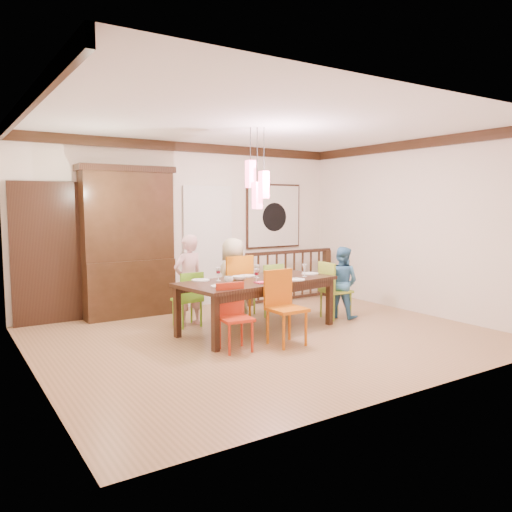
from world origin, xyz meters
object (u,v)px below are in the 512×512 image
chair_far_left (187,295)px  china_hutch (128,242)px  balustrade (290,274)px  person_end_right (342,282)px  dining_table (257,285)px  chair_end_right (336,286)px  person_far_mid (233,279)px  person_far_left (188,280)px

chair_far_left → china_hutch: bearing=-68.7°
balustrade → person_end_right: (-0.16, -1.62, 0.08)m
dining_table → person_end_right: bearing=-8.7°
chair_far_left → chair_end_right: 2.38m
chair_end_right → china_hutch: china_hutch is taller
chair_far_left → person_far_mid: person_far_mid is taller
china_hutch → person_end_right: bearing=-34.6°
dining_table → balustrade: balustrade is taller
dining_table → china_hutch: 2.37m
person_far_left → dining_table: bearing=118.1°
dining_table → person_end_right: person_end_right is taller
chair_far_left → chair_end_right: size_ratio=0.91×
dining_table → chair_far_left: bearing=124.6°
person_end_right → balustrade: bearing=-28.3°
chair_far_left → person_far_mid: size_ratio=0.64×
balustrade → person_far_left: person_far_left is taller
balustrade → person_far_left: bearing=-163.6°
chair_end_right → chair_far_left: bearing=74.3°
balustrade → person_far_mid: size_ratio=1.51×
balustrade → person_far_mid: (-1.69, -0.76, 0.15)m
chair_far_left → balustrade: bearing=-164.7°
china_hutch → balustrade: size_ratio=1.24×
chair_end_right → person_end_right: bearing=-92.3°
chair_far_left → china_hutch: china_hutch is taller
person_far_mid → chair_far_left: bearing=-16.8°
balustrade → person_end_right: 1.63m
dining_table → chair_far_left: (-0.74, 0.80, -0.20)m
dining_table → person_far_left: bearing=121.0°
person_far_mid → dining_table: bearing=64.3°
dining_table → person_end_right: (1.61, -0.02, -0.10)m
chair_end_right → china_hutch: bearing=58.6°
chair_far_left → china_hutch: (-0.50, 1.15, 0.75)m
person_far_left → person_far_mid: size_ratio=1.06×
chair_end_right → person_far_mid: size_ratio=0.70×
chair_far_left → person_far_left: bearing=-139.0°
chair_end_right → china_hutch: size_ratio=0.37×
person_end_right → dining_table: bearing=66.9°
person_far_left → person_end_right: person_far_left is taller
chair_far_left → chair_end_right: chair_end_right is taller
chair_far_left → chair_end_right: (2.24, -0.80, 0.05)m
china_hutch → person_far_mid: china_hutch is taller
china_hutch → person_end_right: (2.85, -1.97, -0.65)m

